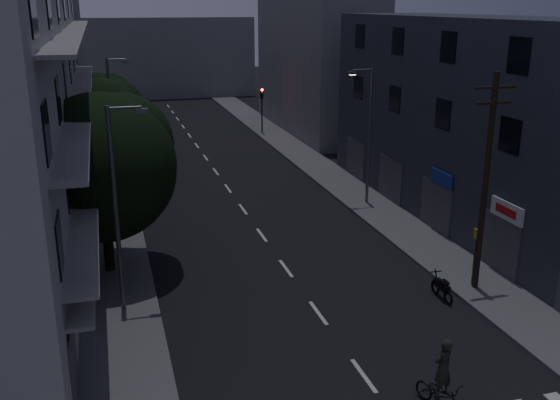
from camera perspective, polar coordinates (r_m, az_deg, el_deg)
ground at (r=41.65m, az=-4.91°, el=1.24°), size 160.00×160.00×0.00m
sidewalk_left at (r=40.95m, az=-15.26°, el=0.50°), size 3.00×90.00×0.15m
sidewalk_right at (r=43.61m, az=4.80°, el=2.09°), size 3.00×90.00×0.15m
lane_markings at (r=47.59m, az=-6.38°, el=3.27°), size 0.15×60.50×0.01m
building_left at (r=32.92m, az=-23.81°, el=7.95°), size 7.00×36.00×14.00m
building_right at (r=34.89m, az=18.47°, el=6.50°), size 6.19×28.00×11.00m
building_far_left at (r=62.55m, az=-20.58°, el=13.12°), size 6.00×20.00×16.00m
building_far_right at (r=59.79m, az=3.25°, el=12.57°), size 6.00×20.00×13.00m
building_far_end at (r=84.88m, az=-11.08°, el=12.73°), size 24.00×8.00×10.00m
tree_near at (r=27.88m, az=-15.91°, el=3.39°), size 6.47×6.47×7.98m
tree_mid at (r=41.76m, az=-15.91°, el=7.10°), size 5.73×5.73×7.05m
tree_far at (r=48.93m, az=-16.11°, el=8.24°), size 5.37×5.37×6.64m
traffic_signal_far_right at (r=57.87m, az=-1.67°, el=9.04°), size 0.28×0.37×4.10m
traffic_signal_far_left at (r=54.70m, az=-14.65°, el=7.99°), size 0.28×0.37×4.10m
street_lamp_left_near at (r=24.13m, az=-14.59°, el=0.00°), size 1.51×0.25×8.00m
street_lamp_right at (r=36.98m, az=8.03°, el=6.39°), size 1.51×0.25×8.00m
street_lamp_left_far at (r=44.76m, az=-15.05°, el=7.89°), size 1.51×0.25×8.00m
utility_pole at (r=26.40m, az=18.30°, el=1.78°), size 1.80×0.24×9.00m
bus_stop_sign at (r=27.46m, az=17.42°, el=-4.10°), size 0.06×0.35×2.52m
motorcycle at (r=26.71m, az=14.58°, el=-7.85°), size 0.50×1.73×1.11m
cyclist at (r=19.86m, az=14.53°, el=-16.15°), size 1.27×1.99×2.38m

